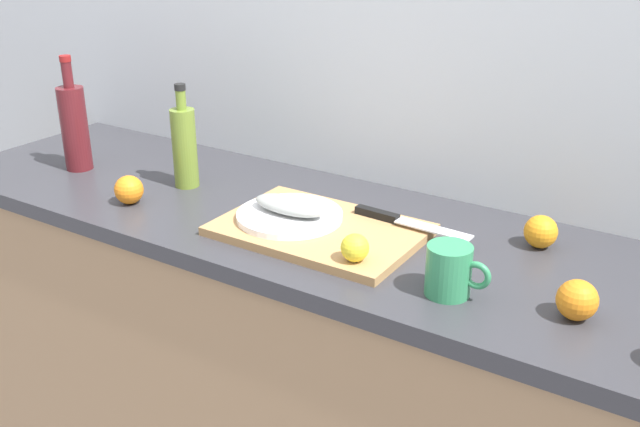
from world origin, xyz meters
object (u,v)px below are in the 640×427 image
(fish_fillet, at_px, (289,205))
(wine_bottle, at_px, (74,126))
(lemon_0, at_px, (355,248))
(orange_0, at_px, (541,232))
(white_plate, at_px, (290,216))
(olive_oil_bottle, at_px, (184,146))
(cutting_board, at_px, (320,230))
(chef_knife, at_px, (397,219))
(coffee_mug_0, at_px, (450,271))

(fish_fillet, xyz_separation_m, wine_bottle, (-0.73, 0.01, 0.07))
(fish_fillet, xyz_separation_m, lemon_0, (0.23, -0.10, -0.00))
(fish_fillet, relative_size, orange_0, 2.54)
(white_plate, bearing_deg, olive_oil_bottle, 169.38)
(cutting_board, xyz_separation_m, lemon_0, (0.15, -0.11, 0.04))
(white_plate, xyz_separation_m, chef_knife, (0.22, 0.11, 0.00))
(wine_bottle, bearing_deg, lemon_0, -6.75)
(fish_fillet, height_order, olive_oil_bottle, olive_oil_bottle)
(coffee_mug_0, bearing_deg, fish_fillet, 167.54)
(wine_bottle, distance_m, orange_0, 1.27)
(fish_fillet, bearing_deg, white_plate, 0.00)
(white_plate, xyz_separation_m, lemon_0, (0.23, -0.10, 0.02))
(olive_oil_bottle, bearing_deg, orange_0, 8.41)
(cutting_board, bearing_deg, chef_knife, 37.54)
(white_plate, bearing_deg, coffee_mug_0, -12.46)
(cutting_board, height_order, white_plate, white_plate)
(lemon_0, height_order, olive_oil_bottle, olive_oil_bottle)
(cutting_board, relative_size, lemon_0, 7.71)
(white_plate, distance_m, wine_bottle, 0.74)
(coffee_mug_0, bearing_deg, orange_0, 74.56)
(orange_0, bearing_deg, chef_knife, -162.62)
(lemon_0, height_order, wine_bottle, wine_bottle)
(white_plate, bearing_deg, cutting_board, 2.72)
(lemon_0, height_order, coffee_mug_0, coffee_mug_0)
(cutting_board, distance_m, chef_knife, 0.18)
(lemon_0, bearing_deg, chef_knife, 93.69)
(white_plate, distance_m, coffee_mug_0, 0.45)
(cutting_board, bearing_deg, orange_0, 24.60)
(orange_0, bearing_deg, wine_bottle, -171.12)
(cutting_board, bearing_deg, wine_bottle, 179.60)
(white_plate, relative_size, lemon_0, 4.20)
(white_plate, relative_size, orange_0, 3.39)
(chef_knife, xyz_separation_m, orange_0, (0.30, 0.09, 0.01))
(white_plate, distance_m, orange_0, 0.56)
(wine_bottle, bearing_deg, fish_fillet, -0.75)
(lemon_0, distance_m, olive_oil_bottle, 0.64)
(lemon_0, relative_size, wine_bottle, 0.18)
(cutting_board, xyz_separation_m, olive_oil_bottle, (-0.46, 0.07, 0.10))
(lemon_0, distance_m, orange_0, 0.42)
(cutting_board, distance_m, lemon_0, 0.19)
(chef_knife, xyz_separation_m, wine_bottle, (-0.95, -0.10, 0.10))
(cutting_board, bearing_deg, olive_oil_bottle, 171.68)
(lemon_0, distance_m, coffee_mug_0, 0.20)
(olive_oil_bottle, xyz_separation_m, coffee_mug_0, (0.82, -0.17, -0.06))
(fish_fillet, bearing_deg, lemon_0, -24.07)
(fish_fillet, relative_size, lemon_0, 3.15)
(cutting_board, bearing_deg, coffee_mug_0, -15.75)
(chef_knife, distance_m, wine_bottle, 0.96)
(wine_bottle, bearing_deg, white_plate, -0.75)
(cutting_board, relative_size, fish_fillet, 2.45)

